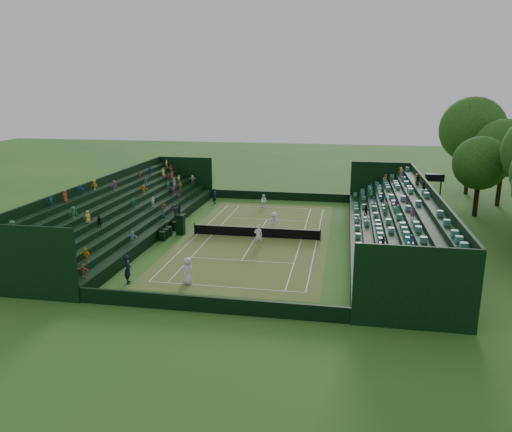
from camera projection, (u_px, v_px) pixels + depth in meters
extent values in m
plane|color=#275B1C|center=(256.00, 237.00, 45.21)|extent=(160.00, 160.00, 0.00)
cube|color=#437B29|center=(256.00, 237.00, 45.21)|extent=(12.97, 26.77, 0.01)
cube|color=black|center=(279.00, 196.00, 60.23)|extent=(17.17, 0.20, 1.00)
cube|color=black|center=(209.00, 305.00, 29.94)|extent=(17.17, 0.20, 1.00)
cube|color=black|center=(351.00, 237.00, 43.63)|extent=(0.20, 31.77, 1.00)
cube|color=black|center=(167.00, 228.00, 46.54)|extent=(0.20, 31.77, 1.00)
cube|color=black|center=(357.00, 237.00, 43.54)|extent=(0.80, 32.00, 1.00)
cube|color=black|center=(367.00, 235.00, 43.35)|extent=(0.80, 32.00, 1.45)
cube|color=black|center=(376.00, 233.00, 43.15)|extent=(0.80, 32.00, 1.90)
cube|color=black|center=(386.00, 231.00, 42.96)|extent=(0.80, 32.00, 2.35)
cube|color=black|center=(396.00, 229.00, 42.77)|extent=(0.80, 32.00, 2.80)
cube|color=black|center=(405.00, 227.00, 42.57)|extent=(0.80, 32.00, 3.25)
cube|color=black|center=(415.00, 225.00, 42.38)|extent=(0.80, 32.00, 3.70)
cube|color=black|center=(425.00, 223.00, 42.19)|extent=(0.80, 32.00, 4.15)
cube|color=black|center=(432.00, 219.00, 42.01)|extent=(0.20, 32.00, 4.90)
cube|color=black|center=(162.00, 227.00, 46.63)|extent=(0.80, 32.00, 1.00)
cube|color=black|center=(153.00, 225.00, 46.71)|extent=(0.80, 32.00, 1.45)
cube|color=black|center=(145.00, 222.00, 46.79)|extent=(0.80, 32.00, 1.90)
cube|color=black|center=(137.00, 219.00, 46.87)|extent=(0.80, 32.00, 2.35)
cube|color=black|center=(129.00, 216.00, 46.95)|extent=(0.80, 32.00, 2.80)
cube|color=black|center=(121.00, 214.00, 47.04)|extent=(0.80, 32.00, 3.25)
cube|color=black|center=(113.00, 211.00, 47.12)|extent=(0.80, 32.00, 3.70)
cube|color=black|center=(105.00, 208.00, 47.20)|extent=(0.80, 32.00, 4.15)
cube|color=black|center=(99.00, 204.00, 47.19)|extent=(0.20, 32.00, 4.90)
cylinder|color=black|center=(194.00, 229.00, 46.07)|extent=(0.10, 0.10, 1.06)
cylinder|color=black|center=(320.00, 235.00, 44.08)|extent=(0.10, 0.10, 1.06)
cube|color=black|center=(256.00, 232.00, 45.09)|extent=(11.57, 0.02, 0.86)
cube|color=white|center=(256.00, 227.00, 44.98)|extent=(11.57, 0.04, 0.07)
cylinder|color=black|center=(426.00, 193.00, 57.17)|extent=(0.16, 0.16, 3.00)
cylinder|color=black|center=(440.00, 193.00, 56.91)|extent=(0.16, 0.16, 3.00)
cube|color=black|center=(435.00, 177.00, 56.59)|extent=(2.00, 1.00, 0.80)
cylinder|color=black|center=(476.00, 202.00, 52.43)|extent=(0.50, 0.50, 3.04)
sphere|color=#1B4213|center=(480.00, 163.00, 51.41)|extent=(5.56, 5.56, 5.56)
cylinder|color=black|center=(499.00, 190.00, 57.00)|extent=(0.50, 0.50, 3.57)
sphere|color=#1B4213|center=(504.00, 148.00, 55.79)|extent=(6.53, 6.53, 6.53)
cylinder|color=black|center=(467.00, 177.00, 63.28)|extent=(0.50, 0.50, 4.40)
sphere|color=#1B4213|center=(472.00, 129.00, 61.80)|extent=(8.04, 8.04, 8.04)
cube|color=black|center=(181.00, 225.00, 45.89)|extent=(0.70, 0.70, 1.79)
cube|color=black|center=(180.00, 215.00, 45.66)|extent=(0.90, 0.90, 0.10)
cube|color=black|center=(176.00, 211.00, 45.63)|extent=(0.08, 0.90, 0.70)
imported|color=black|center=(180.00, 210.00, 45.53)|extent=(0.51, 0.56, 0.93)
cube|color=black|center=(162.00, 236.00, 44.12)|extent=(0.53, 0.53, 0.85)
cube|color=black|center=(159.00, 230.00, 44.04)|extent=(0.06, 0.53, 0.53)
cube|color=black|center=(166.00, 234.00, 44.89)|extent=(0.53, 0.53, 0.85)
cube|color=black|center=(163.00, 228.00, 44.80)|extent=(0.06, 0.53, 0.53)
cube|color=black|center=(169.00, 231.00, 45.65)|extent=(0.53, 0.53, 0.85)
cube|color=black|center=(166.00, 225.00, 45.56)|extent=(0.06, 0.53, 0.53)
cube|color=black|center=(175.00, 226.00, 47.37)|extent=(0.53, 0.53, 0.85)
cube|color=black|center=(172.00, 220.00, 47.28)|extent=(0.06, 0.53, 0.53)
cube|color=black|center=(178.00, 224.00, 48.13)|extent=(0.53, 0.53, 0.85)
cube|color=black|center=(175.00, 218.00, 48.04)|extent=(0.06, 0.53, 0.53)
cube|color=black|center=(181.00, 222.00, 48.89)|extent=(0.53, 0.53, 0.85)
cube|color=black|center=(178.00, 216.00, 48.81)|extent=(0.06, 0.53, 0.53)
imported|color=silver|center=(188.00, 271.00, 34.21)|extent=(1.10, 0.94, 1.91)
imported|color=white|center=(258.00, 235.00, 42.37)|extent=(0.83, 0.68, 1.95)
imported|color=white|center=(264.00, 201.00, 56.16)|extent=(0.88, 0.75, 1.57)
imported|color=white|center=(274.00, 222.00, 46.87)|extent=(1.36, 1.07, 1.85)
imported|color=black|center=(215.00, 196.00, 58.12)|extent=(0.57, 0.74, 1.80)
imported|color=black|center=(128.00, 269.00, 34.36)|extent=(0.72, 0.87, 2.03)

